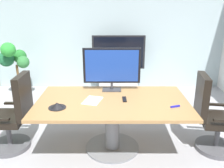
{
  "coord_description": "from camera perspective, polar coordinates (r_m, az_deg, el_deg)",
  "views": [
    {
      "loc": [
        0.08,
        -2.85,
        1.96
      ],
      "look_at": [
        0.08,
        0.37,
        0.89
      ],
      "focal_mm": 38.27,
      "sensor_mm": 36.0,
      "label": 1
    }
  ],
  "objects": [
    {
      "name": "wall_back_glass_partition",
      "position": [
        5.78,
        -0.86,
        12.86
      ],
      "size": [
        5.56,
        0.1,
        2.8
      ],
      "primitive_type": "cube",
      "color": "#9EB2B7",
      "rests_on": "ground"
    },
    {
      "name": "tv_monitor",
      "position": [
        3.5,
        -0.12,
        4.11
      ],
      "size": [
        0.84,
        0.18,
        0.64
      ],
      "color": "#333338",
      "rests_on": "conference_table"
    },
    {
      "name": "ground_plane",
      "position": [
        3.47,
        -1.38,
        -16.05
      ],
      "size": [
        6.8,
        6.8,
        0.0
      ],
      "primitive_type": "plane",
      "color": "#99999E"
    },
    {
      "name": "conference_phone",
      "position": [
        3.06,
        -13.05,
        -5.04
      ],
      "size": [
        0.22,
        0.22,
        0.07
      ],
      "color": "black",
      "rests_on": "conference_table"
    },
    {
      "name": "paper_notepad",
      "position": [
        3.21,
        -4.74,
        -3.95
      ],
      "size": [
        0.28,
        0.35,
        0.01
      ],
      "primitive_type": "cube",
      "rotation": [
        0.0,
        0.0,
        -0.27
      ],
      "color": "white",
      "rests_on": "conference_table"
    },
    {
      "name": "wall_display_unit",
      "position": [
        5.61,
        1.45,
        2.73
      ],
      "size": [
        1.2,
        0.36,
        1.31
      ],
      "color": "#B7BABC",
      "rests_on": "ground"
    },
    {
      "name": "whiteboard_marker",
      "position": [
        3.11,
        14.8,
        -5.19
      ],
      "size": [
        0.13,
        0.06,
        0.02
      ],
      "primitive_type": "cube",
      "rotation": [
        0.0,
        0.0,
        0.35
      ],
      "color": "#1919A5",
      "rests_on": "conference_table"
    },
    {
      "name": "remote_control",
      "position": [
        3.23,
        2.92,
        -3.67
      ],
      "size": [
        0.05,
        0.17,
        0.02
      ],
      "primitive_type": "cube",
      "rotation": [
        0.0,
        0.0,
        0.03
      ],
      "color": "black",
      "rests_on": "conference_table"
    },
    {
      "name": "office_chair_left",
      "position": [
        3.62,
        -22.54,
        -7.68
      ],
      "size": [
        0.6,
        0.57,
        1.09
      ],
      "rotation": [
        0.0,
        0.0,
        -1.57
      ],
      "color": "#4C4C51",
      "rests_on": "ground"
    },
    {
      "name": "potted_plant",
      "position": [
        5.51,
        -22.26,
        4.08
      ],
      "size": [
        0.66,
        0.72,
        1.25
      ],
      "color": "brown",
      "rests_on": "ground"
    },
    {
      "name": "office_chair_right",
      "position": [
        3.59,
        22.74,
        -7.89
      ],
      "size": [
        0.62,
        0.6,
        1.09
      ],
      "rotation": [
        0.0,
        0.0,
        1.43
      ],
      "color": "#4C4C51",
      "rests_on": "ground"
    },
    {
      "name": "conference_table",
      "position": [
        3.29,
        0.01,
        -6.85
      ],
      "size": [
        2.03,
        1.17,
        0.74
      ],
      "color": "olive",
      "rests_on": "ground"
    }
  ]
}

